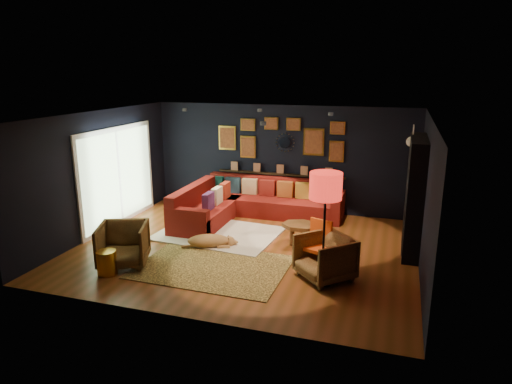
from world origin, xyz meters
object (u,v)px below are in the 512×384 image
(armchair_right, at_px, (325,256))
(floor_lamp, at_px, (326,190))
(pouf, at_px, (205,217))
(gold_stool, at_px, (107,262))
(sectional, at_px, (245,205))
(armchair_left, at_px, (123,243))
(orange_chair, at_px, (318,241))
(dog, at_px, (208,238))
(coffee_table, at_px, (301,228))

(armchair_right, xyz_separation_m, floor_lamp, (-0.00, -0.19, 1.18))
(pouf, relative_size, gold_stool, 1.21)
(sectional, relative_size, armchair_left, 4.01)
(armchair_left, bearing_deg, orange_chair, -7.06)
(pouf, height_order, floor_lamp, floor_lamp)
(armchair_right, distance_m, dog, 2.52)
(armchair_left, xyz_separation_m, dog, (1.12, 1.23, -0.23))
(orange_chair, bearing_deg, pouf, 172.60)
(sectional, xyz_separation_m, coffee_table, (1.61, -1.27, 0.03))
(sectional, relative_size, gold_stool, 8.06)
(orange_chair, distance_m, floor_lamp, 1.19)
(coffee_table, height_order, armchair_right, armchair_right)
(gold_stool, bearing_deg, dog, 54.34)
(pouf, bearing_deg, dog, -62.94)
(armchair_right, xyz_separation_m, gold_stool, (-3.59, -0.96, -0.20))
(coffee_table, relative_size, armchair_right, 0.96)
(orange_chair, xyz_separation_m, dog, (-2.23, 0.37, -0.34))
(armchair_left, bearing_deg, armchair_right, -12.69)
(armchair_right, height_order, orange_chair, orange_chair)
(armchair_left, distance_m, armchair_right, 3.57)
(armchair_right, relative_size, floor_lamp, 0.44)
(coffee_table, distance_m, floor_lamp, 2.15)
(gold_stool, xyz_separation_m, orange_chair, (3.41, 1.27, 0.32))
(pouf, bearing_deg, coffee_table, -10.87)
(armchair_left, relative_size, floor_lamp, 0.45)
(coffee_table, bearing_deg, armchair_left, -145.18)
(coffee_table, bearing_deg, pouf, 169.13)
(floor_lamp, bearing_deg, armchair_right, 89.14)
(pouf, bearing_deg, armchair_right, -31.73)
(coffee_table, relative_size, gold_stool, 1.88)
(pouf, distance_m, orange_chair, 3.24)
(sectional, distance_m, coffee_table, 2.06)
(coffee_table, height_order, armchair_left, armchair_left)
(coffee_table, distance_m, armchair_right, 1.59)
(armchair_right, bearing_deg, floor_lamp, -45.69)
(floor_lamp, bearing_deg, sectional, 128.84)
(orange_chair, bearing_deg, coffee_table, 136.80)
(armchair_left, height_order, gold_stool, armchair_left)
(sectional, distance_m, armchair_right, 3.56)
(pouf, height_order, gold_stool, gold_stool)
(armchair_left, relative_size, gold_stool, 2.01)
(sectional, bearing_deg, coffee_table, -38.29)
(pouf, height_order, armchair_left, armchair_left)
(armchair_left, xyz_separation_m, orange_chair, (3.35, 0.85, 0.10))
(armchair_right, bearing_deg, armchair_left, -126.14)
(armchair_right, bearing_deg, sectional, 175.96)
(pouf, distance_m, floor_lamp, 3.90)
(sectional, bearing_deg, armchair_left, -110.41)
(orange_chair, relative_size, floor_lamp, 0.48)
(armchair_left, bearing_deg, pouf, 56.45)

